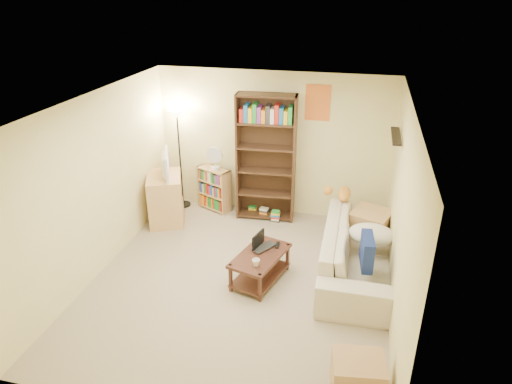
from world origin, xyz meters
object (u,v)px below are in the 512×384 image
at_px(floor_lamp, 178,131).
at_px(side_table, 370,230).
at_px(sofa, 357,250).
at_px(coffee_table, 260,263).
at_px(end_cabinet, 358,377).
at_px(tabby_cat, 341,193).
at_px(tall_bookshelf, 266,156).
at_px(desk_fan, 215,157).
at_px(short_bookshelf, 214,189).
at_px(television, 162,164).
at_px(mug, 256,263).
at_px(tv_stand, 166,199).
at_px(laptop, 267,249).

height_order(floor_lamp, side_table, floor_lamp).
xyz_separation_m(sofa, floor_lamp, (-3.20, 1.42, 1.09)).
distance_m(coffee_table, end_cabinet, 2.15).
distance_m(sofa, tabby_cat, 1.06).
xyz_separation_m(tall_bookshelf, desk_fan, (-0.92, 0.05, -0.13)).
relative_size(tall_bookshelf, short_bookshelf, 2.75).
height_order(sofa, short_bookshelf, short_bookshelf).
bearing_deg(sofa, television, 75.89).
relative_size(mug, tv_stand, 0.13).
height_order(desk_fan, floor_lamp, floor_lamp).
height_order(sofa, desk_fan, desk_fan).
bearing_deg(television, tv_stand, 67.29).
bearing_deg(coffee_table, mug, -72.68).
height_order(coffee_table, end_cabinet, end_cabinet).
distance_m(coffee_table, tv_stand, 2.38).
relative_size(sofa, laptop, 5.40).
bearing_deg(desk_fan, floor_lamp, 176.38).
bearing_deg(tv_stand, short_bookshelf, 19.80).
xyz_separation_m(coffee_table, laptop, (0.06, 0.13, 0.16)).
bearing_deg(television, desk_fan, -73.99).
bearing_deg(mug, tv_stand, 140.91).
bearing_deg(sofa, tall_bookshelf, 50.26).
distance_m(tv_stand, floor_lamp, 1.20).
xyz_separation_m(television, floor_lamp, (0.05, 0.62, 0.40)).
relative_size(desk_fan, side_table, 0.67).
xyz_separation_m(tall_bookshelf, short_bookshelf, (-0.96, 0.09, -0.76)).
relative_size(sofa, television, 3.38).
bearing_deg(side_table, tall_bookshelf, 160.34).
bearing_deg(side_table, television, 178.15).
height_order(short_bookshelf, side_table, short_bookshelf).
relative_size(television, side_table, 1.12).
xyz_separation_m(coffee_table, mug, (0.01, -0.28, 0.20)).
relative_size(mug, end_cabinet, 0.21).
distance_m(television, end_cabinet, 4.56).
bearing_deg(tall_bookshelf, end_cabinet, -67.40).
height_order(short_bookshelf, floor_lamp, floor_lamp).
xyz_separation_m(tabby_cat, television, (-2.94, -0.11, 0.25)).
height_order(laptop, desk_fan, desk_fan).
bearing_deg(television, tall_bookshelf, -94.89).
height_order(television, floor_lamp, floor_lamp).
xyz_separation_m(sofa, end_cabinet, (0.10, -2.17, -0.14)).
bearing_deg(floor_lamp, tv_stand, -94.90).
bearing_deg(coffee_table, sofa, 37.87).
distance_m(television, floor_lamp, 0.74).
bearing_deg(laptop, mug, -155.76).
height_order(television, desk_fan, television).
xyz_separation_m(sofa, short_bookshelf, (-2.58, 1.42, 0.05)).
bearing_deg(laptop, short_bookshelf, 68.89).
bearing_deg(tabby_cat, desk_fan, 168.22).
bearing_deg(floor_lamp, tall_bookshelf, -3.26).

